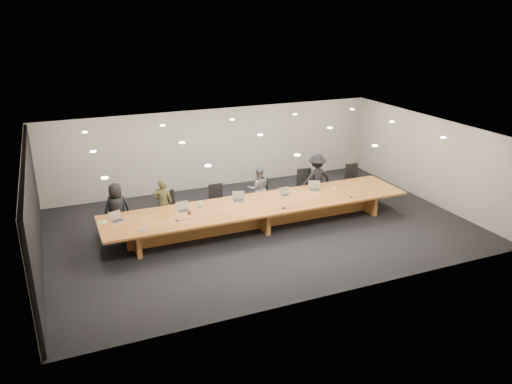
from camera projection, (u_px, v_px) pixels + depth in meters
ground at (260, 227)px, 14.59m from camera, size 12.00×12.00×0.00m
back_wall at (215, 148)px, 17.57m from camera, size 12.00×0.02×2.80m
left_wall_panel at (33, 214)px, 11.95m from camera, size 0.08×7.84×2.74m
conference_table at (260, 211)px, 14.42m from camera, size 9.00×1.80×0.75m
chair_far_left at (116, 216)px, 14.08m from camera, size 0.66×0.66×1.04m
chair_left at (171, 208)px, 14.69m from camera, size 0.62×0.62×1.01m
chair_mid_left at (218, 201)px, 15.13m from camera, size 0.54×0.54×1.04m
chair_mid_right at (265, 195)px, 15.75m from camera, size 0.53×0.53×0.99m
chair_right at (306, 186)px, 16.27m from camera, size 0.66×0.66×1.14m
chair_far_right at (354, 181)px, 16.85m from camera, size 0.57×0.57×1.12m
person_a at (117, 209)px, 13.93m from camera, size 0.76×0.52×1.50m
person_b at (163, 203)px, 14.37m from camera, size 0.60×0.45×1.49m
person_c at (258, 189)px, 15.63m from camera, size 0.77×0.64×1.43m
person_d at (316, 178)px, 16.31m from camera, size 1.05×0.61×1.62m
laptop_a at (117, 217)px, 13.08m from camera, size 0.40×0.35×0.26m
laptop_b at (184, 207)px, 13.73m from camera, size 0.36×0.27×0.26m
laptop_c at (238, 197)px, 14.46m from camera, size 0.42×0.36×0.28m
laptop_d at (286, 192)px, 14.88m from camera, size 0.35×0.27×0.25m
laptop_e at (315, 186)px, 15.33m from camera, size 0.44×0.38×0.29m
water_bottle at (200, 206)px, 13.80m from camera, size 0.10×0.10×0.25m
amber_mug at (189, 213)px, 13.55m from camera, size 0.10×0.10×0.10m
paper_cup_near at (294, 192)px, 15.09m from camera, size 0.08×0.08×0.08m
paper_cup_far at (335, 189)px, 15.38m from camera, size 0.10×0.10×0.09m
notepad at (102, 222)px, 13.07m from camera, size 0.28×0.26×0.01m
lime_gadget at (102, 221)px, 13.07m from camera, size 0.17×0.11×0.02m
av_box at (143, 230)px, 12.56m from camera, size 0.19×0.15×0.03m
mic_left at (177, 220)px, 13.15m from camera, size 0.15×0.15×0.03m
mic_center at (283, 208)px, 13.98m from camera, size 0.17×0.17×0.03m
mic_right at (351, 197)px, 14.80m from camera, size 0.14×0.14×0.03m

